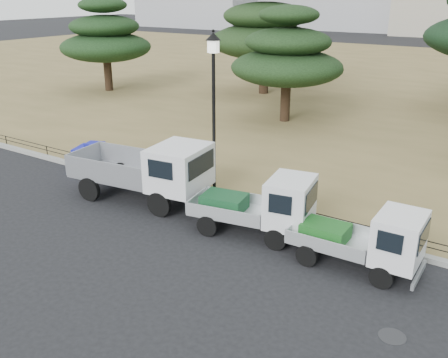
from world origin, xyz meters
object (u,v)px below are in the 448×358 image
Objects in this scene: truck_kei_rear at (365,239)px; street_lamp at (214,90)px; truck_large at (147,168)px; tarp_pile at (94,155)px; truck_kei_front at (261,205)px.

street_lamp reaches higher than truck_kei_rear.
truck_kei_rear is at bearing -15.66° from street_lamp.
truck_large is 1.52× the size of truck_kei_rear.
truck_kei_rear is 0.61× the size of street_lamp.
truck_kei_rear is (7.95, -0.36, -0.33)m from truck_large.
street_lamp is 3.21× the size of tarp_pile.
truck_kei_front is 2.22× the size of tarp_pile.
truck_kei_rear reaches higher than tarp_pile.
truck_kei_front is 4.28m from street_lamp.
truck_kei_rear is (3.31, -0.24, -0.08)m from truck_kei_front.
tarp_pile is (-4.35, 1.49, -0.68)m from truck_large.
truck_large reaches higher than truck_kei_rear.
truck_kei_rear is at bearing -13.95° from truck_kei_front.
truck_kei_rear is 6.95m from street_lamp.
truck_kei_front is at bearing -28.15° from street_lamp.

